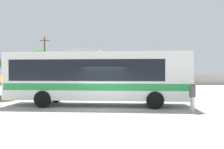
% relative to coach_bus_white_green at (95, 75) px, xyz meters
% --- Properties ---
extents(ground_plane, '(300.00, 300.00, 0.00)m').
position_rel_coach_bus_white_green_xyz_m(ground_plane, '(0.49, 8.52, -1.97)').
color(ground_plane, '#A3A099').
extents(perimeter_wall, '(80.00, 0.30, 1.95)m').
position_rel_coach_bus_white_green_xyz_m(perimeter_wall, '(0.49, 23.47, -0.99)').
color(perimeter_wall, '#B2AD9E').
rests_on(perimeter_wall, ground_plane).
extents(coach_bus_white_green, '(11.99, 4.12, 3.69)m').
position_rel_coach_bus_white_green_xyz_m(coach_bus_white_green, '(0.00, 0.00, 0.00)').
color(coach_bus_white_green, white).
rests_on(coach_bus_white_green, ground_plane).
extents(attendant_by_bus_door, '(0.37, 0.37, 1.69)m').
position_rel_coach_bus_white_green_xyz_m(attendant_by_bus_door, '(5.33, -2.88, -1.01)').
color(attendant_by_bus_door, silver).
rests_on(attendant_by_bus_door, ground_plane).
extents(vendor_umbrella_near_gate_orange, '(2.12, 2.12, 2.04)m').
position_rel_coach_bus_white_green_xyz_m(vendor_umbrella_near_gate_orange, '(-7.31, 3.21, -0.27)').
color(vendor_umbrella_near_gate_orange, gray).
rests_on(vendor_umbrella_near_gate_orange, ground_plane).
extents(parked_car_leftmost_black, '(4.12, 2.06, 1.51)m').
position_rel_coach_bus_white_green_xyz_m(parked_car_leftmost_black, '(-7.99, 19.13, -1.17)').
color(parked_car_leftmost_black, black).
rests_on(parked_car_leftmost_black, ground_plane).
extents(parked_car_second_grey, '(4.22, 2.04, 1.50)m').
position_rel_coach_bus_white_green_xyz_m(parked_car_second_grey, '(-1.20, 18.71, -1.17)').
color(parked_car_second_grey, slate).
rests_on(parked_car_second_grey, ground_plane).
extents(parked_car_third_maroon, '(4.28, 2.15, 1.53)m').
position_rel_coach_bus_white_green_xyz_m(parked_car_third_maroon, '(4.74, 19.03, -1.16)').
color(parked_car_third_maroon, maroon).
rests_on(parked_car_third_maroon, ground_plane).
extents(parked_car_rightmost_dark_blue, '(4.59, 2.11, 1.51)m').
position_rel_coach_bus_white_green_xyz_m(parked_car_rightmost_dark_blue, '(11.82, 18.96, -1.17)').
color(parked_car_rightmost_dark_blue, navy).
rests_on(parked_car_rightmost_dark_blue, ground_plane).
extents(utility_pole_near, '(1.78, 0.55, 8.56)m').
position_rel_coach_bus_white_green_xyz_m(utility_pole_near, '(-9.55, 25.36, 2.50)').
color(utility_pole_near, '#4C3823').
rests_on(utility_pole_near, ground_plane).
extents(roadside_tree_left, '(3.49, 3.49, 5.35)m').
position_rel_coach_bus_white_green_xyz_m(roadside_tree_left, '(-15.95, 26.09, 1.88)').
color(roadside_tree_left, brown).
rests_on(roadside_tree_left, ground_plane).
extents(roadside_tree_midleft, '(4.92, 4.92, 6.61)m').
position_rel_coach_bus_white_green_xyz_m(roadside_tree_midleft, '(-10.86, 27.52, 2.55)').
color(roadside_tree_midleft, brown).
rests_on(roadside_tree_midleft, ground_plane).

